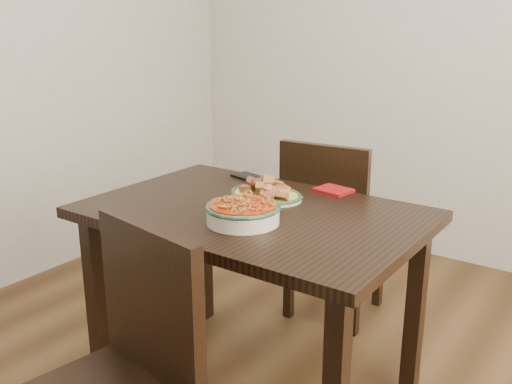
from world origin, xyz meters
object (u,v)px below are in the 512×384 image
Objects in this scene: chair_far at (331,222)px; fish_plate at (266,187)px; dining_table at (253,234)px; smartphone at (250,177)px; noodle_bowl at (243,210)px; chair_near at (121,371)px.

fish_plate is (-0.01, -0.53, 0.30)m from chair_far.
dining_table is 0.68m from chair_far.
chair_far is 5.46× the size of smartphone.
chair_far is 3.43× the size of noodle_bowl.
chair_far is 0.48m from smartphone.
fish_plate is 1.78× the size of smartphone.
smartphone is (-0.31, 0.47, -0.04)m from noodle_bowl.
fish_plate is at bearing 108.60° from noodle_bowl.
smartphone reaches higher than dining_table.
fish_plate reaches higher than noodle_bowl.
fish_plate is at bearing 107.31° from chair_near.
fish_plate is 1.12× the size of noodle_bowl.
chair_far is 1.39m from chair_near.
dining_table is 1.36× the size of chair_near.
noodle_bowl is (0.09, -0.28, -0.00)m from fish_plate.
chair_near reaches higher than noodle_bowl.
noodle_bowl is at bearing -71.40° from fish_plate.
fish_plate is 0.29m from smartphone.
dining_table is 0.43m from smartphone.
chair_far is at bearing 92.14° from dining_table.
fish_plate is (-0.04, 0.14, 0.14)m from dining_table.
noodle_bowl reaches higher than smartphone.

